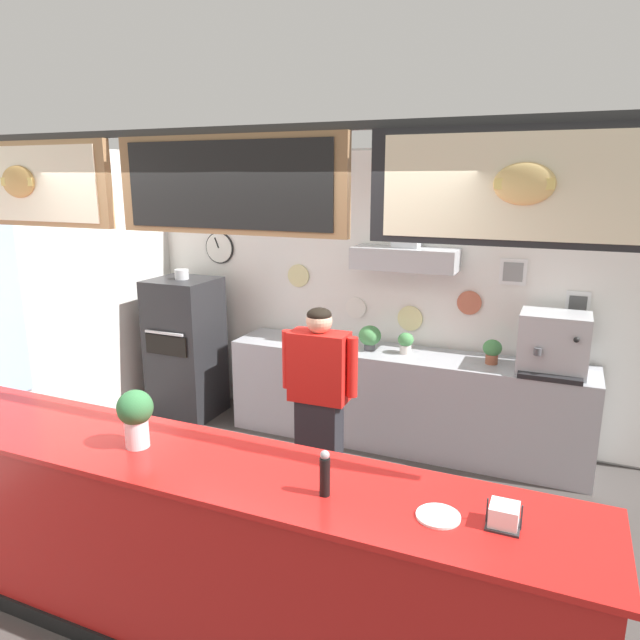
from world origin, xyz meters
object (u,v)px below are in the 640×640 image
shop_worker (319,404)px  napkin_holder (504,516)px  potted_sage (370,336)px  pepper_grinder (325,473)px  potted_rosemary (492,350)px  espresso_machine (553,343)px  pizza_oven (186,348)px  basil_vase (136,416)px  condiment_plate (438,516)px  potted_basil (406,342)px

shop_worker → napkin_holder: shop_worker is taller
potted_sage → pepper_grinder: size_ratio=1.05×
shop_worker → potted_rosemary: bearing=-131.1°
espresso_machine → napkin_holder: espresso_machine is taller
pizza_oven → potted_rosemary: (3.07, 0.19, 0.29)m
potted_rosemary → napkin_holder: napkin_holder is taller
potted_sage → pepper_grinder: bearing=-75.6°
basil_vase → pepper_grinder: 1.11m
napkin_holder → condiment_plate: napkin_holder is taller
potted_rosemary → potted_basil: bearing=-179.4°
shop_worker → potted_basil: size_ratio=8.00×
potted_basil → napkin_holder: 2.95m
pizza_oven → napkin_holder: pizza_oven is taller
espresso_machine → potted_sage: size_ratio=2.34×
espresso_machine → pizza_oven: bearing=-177.4°
napkin_holder → potted_sage: bearing=118.8°
potted_sage → napkin_holder: (1.48, -2.70, 0.08)m
napkin_holder → espresso_machine: bearing=87.9°
pepper_grinder → condiment_plate: pepper_grinder is taller
pizza_oven → napkin_holder: size_ratio=10.83×
pizza_oven → napkin_holder: bearing=-36.3°
espresso_machine → basil_vase: espresso_machine is taller
potted_basil → pizza_oven: bearing=-175.6°
basil_vase → condiment_plate: basil_vase is taller
potted_sage → pepper_grinder: (0.71, -2.77, 0.14)m
potted_basil → pepper_grinder: bearing=-82.4°
pepper_grinder → potted_basil: bearing=97.6°
napkin_holder → condiment_plate: size_ratio=0.76×
napkin_holder → condiment_plate: 0.27m
pizza_oven → pepper_grinder: size_ratio=7.10×
potted_basil → pepper_grinder: (0.37, -2.78, 0.16)m
pizza_oven → espresso_machine: pizza_oven is taller
shop_worker → potted_rosemary: shop_worker is taller
potted_rosemary → pepper_grinder: 2.82m
potted_sage → napkin_holder: 3.08m
potted_sage → shop_worker: bearing=-88.5°
potted_sage → pepper_grinder: pepper_grinder is taller
potted_basil → espresso_machine: bearing=-0.8°
potted_sage → basil_vase: basil_vase is taller
pepper_grinder → shop_worker: bearing=114.2°
shop_worker → condiment_plate: 1.91m
shop_worker → pizza_oven: bearing=-30.5°
napkin_holder → pepper_grinder: bearing=-174.8°
napkin_holder → basil_vase: bearing=-179.5°
espresso_machine → potted_basil: 1.25m
condiment_plate → pizza_oven: bearing=141.0°
potted_sage → condiment_plate: bearing=-66.0°
potted_basil → potted_sage: bearing=-176.9°
shop_worker → potted_rosemary: size_ratio=7.35×
shop_worker → potted_basil: (0.30, 1.28, 0.17)m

